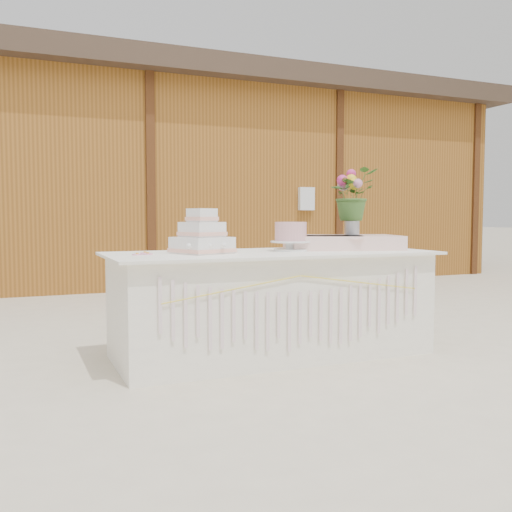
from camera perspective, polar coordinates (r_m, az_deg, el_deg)
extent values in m
plane|color=beige|center=(4.32, 1.58, -9.83)|extent=(80.00, 80.00, 0.00)
cube|color=brown|center=(9.98, -13.03, 6.58)|extent=(12.00, 4.00, 3.00)
cube|color=#382A1F|center=(10.19, -13.18, 15.89)|extent=(12.60, 4.60, 0.30)
cube|color=white|center=(4.25, 1.59, -4.91)|extent=(2.28, 0.88, 0.75)
cube|color=white|center=(4.20, 1.60, 0.28)|extent=(2.40, 1.00, 0.02)
cube|color=white|center=(4.04, -5.41, 1.08)|extent=(0.44, 0.44, 0.12)
cube|color=#FFB6A1|center=(4.04, -5.41, 0.59)|extent=(0.45, 0.45, 0.03)
cube|color=white|center=(4.04, -5.42, 2.65)|extent=(0.31, 0.31, 0.11)
cube|color=#FFB6A1|center=(4.04, -5.42, 2.24)|extent=(0.33, 0.33, 0.03)
cube|color=white|center=(4.04, -5.43, 4.08)|extent=(0.21, 0.21, 0.10)
cube|color=#FFB6A1|center=(4.04, -5.43, 3.73)|extent=(0.22, 0.22, 0.03)
cylinder|color=white|center=(4.30, 3.49, 0.60)|extent=(0.26, 0.26, 0.02)
cylinder|color=white|center=(4.30, 3.49, 1.04)|extent=(0.08, 0.08, 0.05)
cylinder|color=white|center=(4.30, 3.49, 1.45)|extent=(0.30, 0.30, 0.01)
cylinder|color=#CA9292|center=(4.30, 3.49, 2.47)|extent=(0.24, 0.24, 0.14)
cube|color=#FAD1C9|center=(4.58, 8.65, 1.36)|extent=(0.98, 0.73, 0.11)
cylinder|color=silver|center=(4.66, 9.56, 3.09)|extent=(0.12, 0.12, 0.16)
imported|color=#3B6227|center=(4.67, 9.60, 6.68)|extent=(0.43, 0.39, 0.42)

